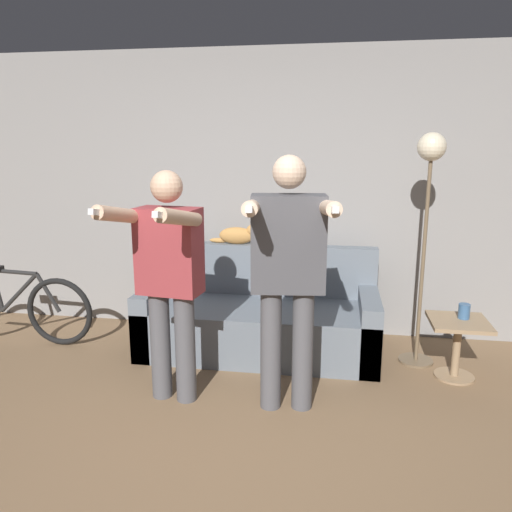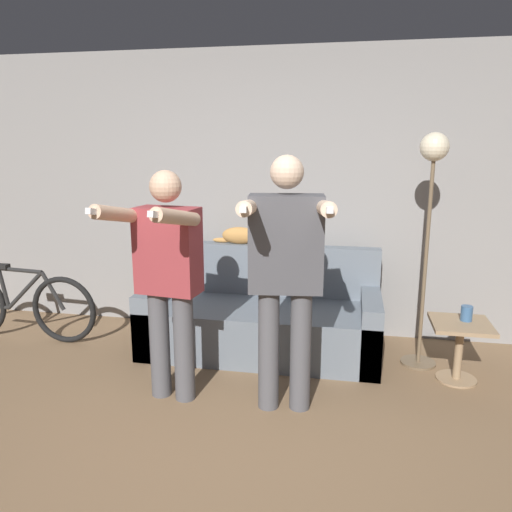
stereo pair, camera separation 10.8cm
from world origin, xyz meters
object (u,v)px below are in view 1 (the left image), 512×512
(couch, at_px, (260,319))
(cup, at_px, (464,311))
(cat, at_px, (238,235))
(side_table, at_px, (458,337))
(bicycle, at_px, (13,307))
(person_left, at_px, (169,272))
(person_right, at_px, (288,267))
(floor_lamp, at_px, (429,188))

(couch, bearing_deg, cup, -8.34)
(couch, bearing_deg, cat, 128.94)
(side_table, height_order, bicycle, bicycle)
(couch, relative_size, person_left, 1.25)
(side_table, bearing_deg, person_left, -161.85)
(cup, xyz_separation_m, bicycle, (-3.83, 0.06, -0.19))
(bicycle, bearing_deg, person_right, -16.97)
(cup, bearing_deg, person_right, -150.80)
(side_table, bearing_deg, person_right, -151.73)
(couch, height_order, cat, cat)
(person_right, height_order, cup, person_right)
(bicycle, bearing_deg, person_left, -24.04)
(cat, height_order, floor_lamp, floor_lamp)
(cat, distance_m, bicycle, 2.12)
(person_right, relative_size, side_table, 3.67)
(side_table, distance_m, cup, 0.20)
(couch, relative_size, cat, 4.48)
(person_right, relative_size, floor_lamp, 0.92)
(person_right, bearing_deg, cup, 22.01)
(cat, height_order, bicycle, cat)
(side_table, height_order, cup, cup)
(person_left, xyz_separation_m, person_right, (0.80, 0.00, 0.07))
(person_left, distance_m, bicycle, 2.00)
(person_left, distance_m, cup, 2.24)
(side_table, xyz_separation_m, cup, (0.04, 0.05, 0.19))
(couch, height_order, side_table, couch)
(cup, bearing_deg, bicycle, 179.08)
(person_right, bearing_deg, cat, 107.38)
(couch, height_order, person_left, person_left)
(person_left, xyz_separation_m, cat, (0.22, 1.26, 0.03))
(person_left, distance_m, cat, 1.28)
(couch, height_order, floor_lamp, floor_lamp)
(cat, bearing_deg, side_table, -18.09)
(couch, bearing_deg, person_left, -116.39)
(cat, height_order, cup, cat)
(couch, bearing_deg, side_table, -10.32)
(bicycle, bearing_deg, floor_lamp, 2.14)
(person_right, bearing_deg, floor_lamp, 35.45)
(floor_lamp, relative_size, cup, 16.14)
(couch, distance_m, person_right, 1.23)
(floor_lamp, bearing_deg, cat, 167.39)
(person_right, height_order, bicycle, person_right)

